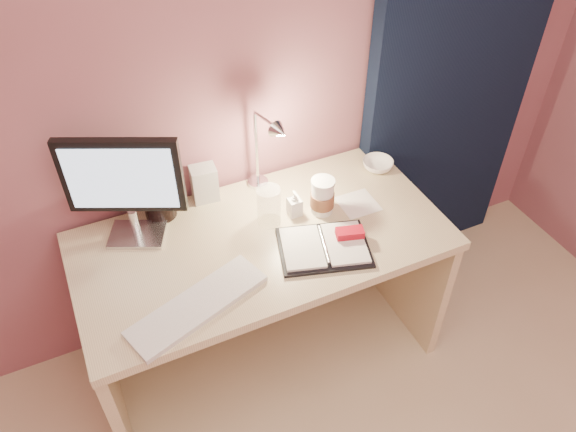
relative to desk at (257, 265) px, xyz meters
name	(u,v)px	position (x,y,z in m)	size (l,w,h in m)	color
room	(440,54)	(0.95, 0.24, 0.63)	(3.50, 3.50, 3.50)	#C6B28E
desk	(257,265)	(0.00, 0.00, 0.00)	(1.40, 0.70, 0.73)	beige
monitor	(125,181)	(-0.42, 0.13, 0.49)	(0.39, 0.22, 0.44)	silver
keyboard	(198,305)	(-0.32, -0.29, 0.24)	(0.49, 0.15, 0.02)	white
planner	(326,245)	(0.19, -0.22, 0.24)	(0.39, 0.33, 0.05)	black
paper_b	(358,204)	(0.43, -0.06, 0.23)	(0.15, 0.15, 0.00)	white
coffee_cup	(322,197)	(0.27, -0.03, 0.30)	(0.09, 0.09, 0.15)	white
clear_cup	(269,206)	(0.06, 0.00, 0.31)	(0.09, 0.09, 0.16)	white
bowl	(378,165)	(0.62, 0.11, 0.25)	(0.13, 0.13, 0.04)	white
lotion_bottle	(295,203)	(0.17, 0.00, 0.28)	(0.05, 0.05, 0.11)	white
dark_jar	(158,197)	(-0.31, 0.22, 0.31)	(0.12, 0.12, 0.17)	black
product_box	(204,183)	(-0.12, 0.24, 0.30)	(0.10, 0.08, 0.15)	silver
desk_lamp	(259,151)	(0.09, 0.14, 0.46)	(0.12, 0.23, 0.37)	silver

